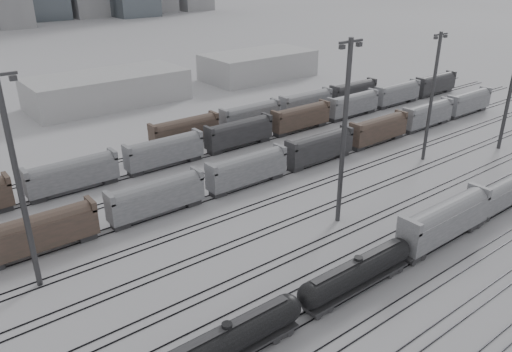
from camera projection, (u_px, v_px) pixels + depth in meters
ground at (359, 296)px, 57.63m from camera, size 900.00×900.00×0.00m
tracks at (264, 234)px, 70.20m from camera, size 220.00×71.50×0.16m
tank_car_a at (227, 341)px, 47.34m from camera, size 17.98×3.00×4.44m
tank_car_b at (357, 272)px, 57.62m from camera, size 17.84×2.97×4.41m
hopper_car_a at (445, 219)px, 66.90m from camera, size 16.82×3.34×6.01m
hopper_car_b at (502, 193)px, 75.75m from camera, size 13.35×2.65×4.78m
light_mast_b at (18, 181)px, 54.12m from camera, size 4.11×0.66×25.72m
light_mast_c at (344, 130)px, 68.37m from camera, size 4.25×0.68×26.54m
light_mast_d at (432, 95)px, 90.98m from camera, size 3.83×0.61×23.95m
bg_string_near at (247, 171)px, 84.03m from camera, size 151.00×3.00×5.60m
bg_string_mid at (239, 134)px, 101.17m from camera, size 151.00×3.00×5.60m
bg_string_far at (279, 110)px, 116.77m from camera, size 66.00×3.00×5.60m
warehouse_mid at (108, 89)px, 130.05m from camera, size 40.00×18.00×8.00m
warehouse_right at (258, 65)px, 158.13m from camera, size 35.00×18.00×8.00m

